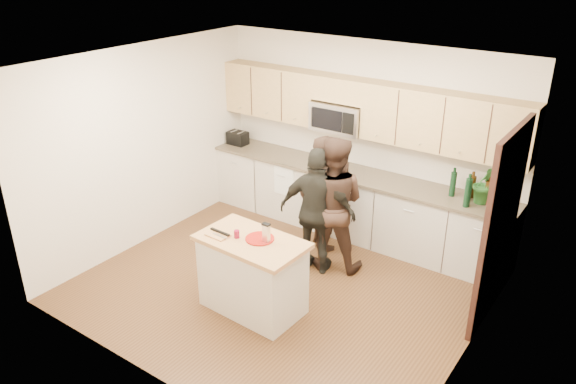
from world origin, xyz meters
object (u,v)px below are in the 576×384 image
Objects in this scene: woman_left at (324,193)px; woman_center at (332,204)px; toaster at (238,138)px; woman_right at (317,212)px; island at (253,274)px.

woman_center is at bearing 156.25° from woman_left.
toaster is 0.19× the size of woman_right.
toaster reaches higher than island.
toaster is 2.46m from woman_center.
woman_left is at bearing -80.14° from woman_right.
island is 0.70× the size of woman_center.
woman_left is at bearing -15.61° from toaster.
woman_center is at bearing -128.04° from woman_right.
woman_left is 0.97× the size of woman_right.
woman_right is (0.26, -0.58, 0.02)m from woman_left.
toaster is 0.17× the size of woman_center.
woman_center reaches higher than woman_right.
island is at bearing 117.98° from woman_left.
island is 1.74m from woman_left.
toaster is 2.47m from woman_right.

